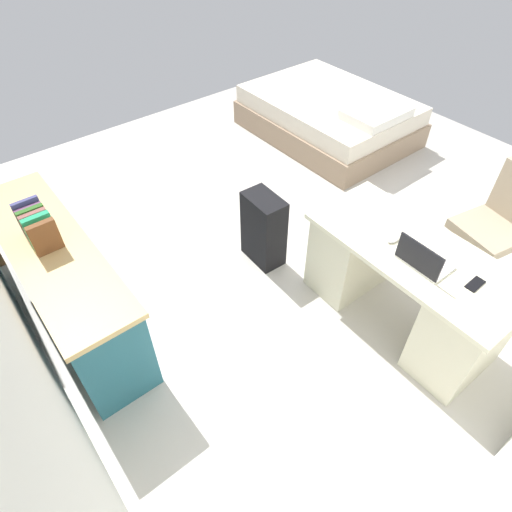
{
  "coord_description": "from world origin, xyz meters",
  "views": [
    {
      "loc": [
        -2.12,
        2.29,
        2.68
      ],
      "look_at": [
        -0.47,
        0.97,
        0.6
      ],
      "focal_mm": 30.53,
      "sensor_mm": 36.0,
      "label": 1
    }
  ],
  "objects_px": {
    "desk": "(404,285)",
    "figurine_small": "(23,207)",
    "credenza": "(66,284)",
    "laptop": "(423,260)",
    "cell_phone_near_laptop": "(475,284)",
    "bed": "(329,116)",
    "suitcase_black": "(264,229)",
    "computer_mouse": "(393,239)",
    "office_chair": "(493,232)"
  },
  "relations": [
    {
      "from": "laptop",
      "to": "figurine_small",
      "type": "bearing_deg",
      "value": 41.05
    },
    {
      "from": "cell_phone_near_laptop",
      "to": "figurine_small",
      "type": "bearing_deg",
      "value": 38.1
    },
    {
      "from": "cell_phone_near_laptop",
      "to": "office_chair",
      "type": "bearing_deg",
      "value": -73.07
    },
    {
      "from": "bed",
      "to": "figurine_small",
      "type": "distance_m",
      "value": 3.55
    },
    {
      "from": "bed",
      "to": "figurine_small",
      "type": "relative_size",
      "value": 17.29
    },
    {
      "from": "computer_mouse",
      "to": "cell_phone_near_laptop",
      "type": "xyz_separation_m",
      "value": [
        -0.56,
        -0.07,
        -0.01
      ]
    },
    {
      "from": "office_chair",
      "to": "bed",
      "type": "distance_m",
      "value": 2.51
    },
    {
      "from": "desk",
      "to": "credenza",
      "type": "bearing_deg",
      "value": 51.27
    },
    {
      "from": "bed",
      "to": "figurine_small",
      "type": "height_order",
      "value": "figurine_small"
    },
    {
      "from": "credenza",
      "to": "cell_phone_near_laptop",
      "type": "distance_m",
      "value": 2.71
    },
    {
      "from": "credenza",
      "to": "figurine_small",
      "type": "bearing_deg",
      "value": 0.2
    },
    {
      "from": "cell_phone_near_laptop",
      "to": "computer_mouse",
      "type": "bearing_deg",
      "value": 6.56
    },
    {
      "from": "desk",
      "to": "figurine_small",
      "type": "distance_m",
      "value": 2.72
    },
    {
      "from": "desk",
      "to": "bed",
      "type": "height_order",
      "value": "desk"
    },
    {
      "from": "figurine_small",
      "to": "office_chair",
      "type": "bearing_deg",
      "value": -125.79
    },
    {
      "from": "office_chair",
      "to": "figurine_small",
      "type": "bearing_deg",
      "value": 54.21
    },
    {
      "from": "figurine_small",
      "to": "suitcase_black",
      "type": "bearing_deg",
      "value": -117.73
    },
    {
      "from": "desk",
      "to": "figurine_small",
      "type": "bearing_deg",
      "value": 44.13
    },
    {
      "from": "bed",
      "to": "suitcase_black",
      "type": "distance_m",
      "value": 2.29
    },
    {
      "from": "desk",
      "to": "laptop",
      "type": "distance_m",
      "value": 0.42
    },
    {
      "from": "figurine_small",
      "to": "bed",
      "type": "bearing_deg",
      "value": -83.86
    },
    {
      "from": "suitcase_black",
      "to": "bed",
      "type": "bearing_deg",
      "value": -56.83
    },
    {
      "from": "bed",
      "to": "cell_phone_near_laptop",
      "type": "xyz_separation_m",
      "value": [
        -2.71,
        1.59,
        0.48
      ]
    },
    {
      "from": "laptop",
      "to": "computer_mouse",
      "type": "bearing_deg",
      "value": -10.01
    },
    {
      "from": "credenza",
      "to": "laptop",
      "type": "bearing_deg",
      "value": -132.19
    },
    {
      "from": "bed",
      "to": "laptop",
      "type": "distance_m",
      "value": 3.0
    },
    {
      "from": "suitcase_black",
      "to": "cell_phone_near_laptop",
      "type": "relative_size",
      "value": 4.7
    },
    {
      "from": "office_chair",
      "to": "computer_mouse",
      "type": "relative_size",
      "value": 9.4
    },
    {
      "from": "desk",
      "to": "cell_phone_near_laptop",
      "type": "relative_size",
      "value": 10.67
    },
    {
      "from": "laptop",
      "to": "bed",
      "type": "bearing_deg",
      "value": -35.42
    },
    {
      "from": "desk",
      "to": "cell_phone_near_laptop",
      "type": "distance_m",
      "value": 0.54
    },
    {
      "from": "bed",
      "to": "computer_mouse",
      "type": "relative_size",
      "value": 19.01
    },
    {
      "from": "bed",
      "to": "laptop",
      "type": "xyz_separation_m",
      "value": [
        -2.41,
        1.71,
        0.53
      ]
    },
    {
      "from": "suitcase_black",
      "to": "laptop",
      "type": "relative_size",
      "value": 2.04
    },
    {
      "from": "laptop",
      "to": "cell_phone_near_laptop",
      "type": "bearing_deg",
      "value": -158.63
    },
    {
      "from": "desk",
      "to": "figurine_small",
      "type": "xyz_separation_m",
      "value": [
        1.93,
        1.87,
        0.43
      ]
    },
    {
      "from": "cell_phone_near_laptop",
      "to": "figurine_small",
      "type": "relative_size",
      "value": 1.24
    },
    {
      "from": "suitcase_black",
      "to": "desk",
      "type": "bearing_deg",
      "value": -160.06
    },
    {
      "from": "computer_mouse",
      "to": "laptop",
      "type": "bearing_deg",
      "value": 170.98
    },
    {
      "from": "computer_mouse",
      "to": "cell_phone_near_laptop",
      "type": "height_order",
      "value": "computer_mouse"
    },
    {
      "from": "office_chair",
      "to": "figurine_small",
      "type": "distance_m",
      "value": 3.51
    },
    {
      "from": "credenza",
      "to": "suitcase_black",
      "type": "relative_size",
      "value": 2.81
    },
    {
      "from": "laptop",
      "to": "cell_phone_near_laptop",
      "type": "relative_size",
      "value": 2.31
    },
    {
      "from": "figurine_small",
      "to": "computer_mouse",
      "type": "bearing_deg",
      "value": -134.32
    },
    {
      "from": "computer_mouse",
      "to": "figurine_small",
      "type": "distance_m",
      "value": 2.54
    },
    {
      "from": "figurine_small",
      "to": "cell_phone_near_laptop",
      "type": "bearing_deg",
      "value": -141.04
    },
    {
      "from": "desk",
      "to": "computer_mouse",
      "type": "relative_size",
      "value": 14.51
    },
    {
      "from": "laptop",
      "to": "figurine_small",
      "type": "xyz_separation_m",
      "value": [
        2.03,
        1.77,
        0.04
      ]
    },
    {
      "from": "credenza",
      "to": "laptop",
      "type": "distance_m",
      "value": 2.42
    },
    {
      "from": "office_chair",
      "to": "cell_phone_near_laptop",
      "type": "height_order",
      "value": "office_chair"
    }
  ]
}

